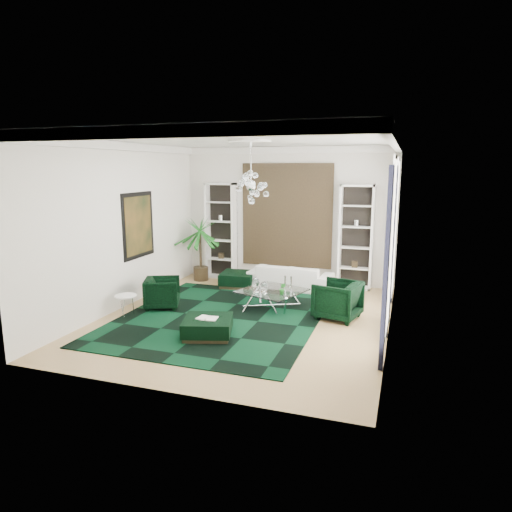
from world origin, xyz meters
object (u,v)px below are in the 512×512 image
(armchair_right, at_px, (338,300))
(side_table, at_px, (126,306))
(sofa, at_px, (290,277))
(palm, at_px, (200,240))
(coffee_table, at_px, (272,299))
(ottoman_side, at_px, (238,280))
(armchair_left, at_px, (162,293))
(ottoman_front, at_px, (208,327))

(armchair_right, xyz_separation_m, side_table, (-4.45, -1.31, -0.18))
(sofa, distance_m, palm, 2.84)
(sofa, relative_size, coffee_table, 1.73)
(ottoman_side, height_order, side_table, side_table)
(side_table, bearing_deg, coffee_table, 27.71)
(armchair_right, relative_size, side_table, 1.90)
(armchair_left, height_order, ottoman_front, armchair_left)
(sofa, xyz_separation_m, ottoman_side, (-1.41, -0.27, -0.13))
(coffee_table, relative_size, palm, 0.55)
(coffee_table, xyz_separation_m, side_table, (-2.90, -1.53, 0.01))
(armchair_right, bearing_deg, palm, -103.89)
(sofa, xyz_separation_m, ottoman_front, (-0.64, -3.98, -0.14))
(coffee_table, height_order, side_table, side_table)
(sofa, height_order, armchair_left, armchair_left)
(ottoman_front, height_order, palm, palm)
(armchair_left, distance_m, coffee_table, 2.56)
(armchair_left, distance_m, palm, 2.86)
(sofa, height_order, coffee_table, sofa)
(sofa, xyz_separation_m, palm, (-2.71, 0.10, 0.85))
(side_table, relative_size, palm, 0.20)
(armchair_left, distance_m, ottoman_side, 2.56)
(armchair_right, xyz_separation_m, ottoman_side, (-2.99, 1.83, -0.22))
(armchair_left, relative_size, armchair_right, 0.87)
(ottoman_side, relative_size, side_table, 1.86)
(ottoman_side, relative_size, palm, 0.38)
(sofa, bearing_deg, ottoman_side, 14.14)
(armchair_left, bearing_deg, ottoman_side, -46.33)
(armchair_left, xyz_separation_m, palm, (-0.30, 2.72, 0.82))
(side_table, bearing_deg, palm, 87.37)
(ottoman_side, bearing_deg, sofa, 10.65)
(armchair_right, distance_m, coffee_table, 1.57)
(coffee_table, bearing_deg, ottoman_front, -107.89)
(sofa, height_order, ottoman_side, sofa)
(ottoman_front, bearing_deg, palm, 116.83)
(coffee_table, bearing_deg, ottoman_side, 131.93)
(ottoman_side, relative_size, ottoman_front, 0.98)
(armchair_right, xyz_separation_m, coffee_table, (-1.54, 0.22, -0.19))
(coffee_table, bearing_deg, side_table, -152.29)
(armchair_left, relative_size, ottoman_front, 0.86)
(armchair_left, xyz_separation_m, ottoman_front, (1.77, -1.36, -0.18))
(coffee_table, bearing_deg, palm, 144.18)
(side_table, xyz_separation_m, palm, (0.16, 3.51, 0.95))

